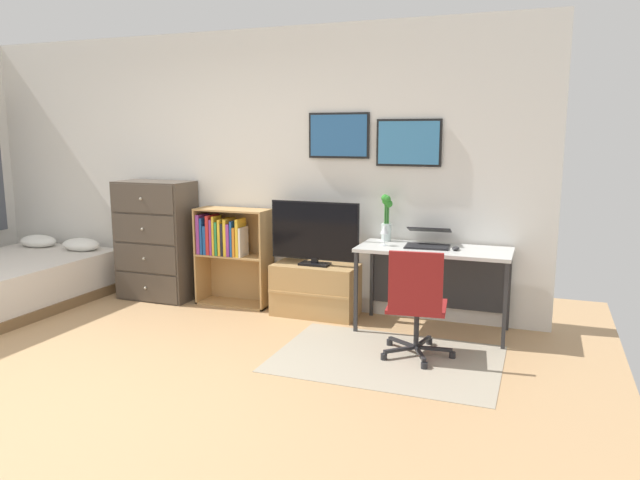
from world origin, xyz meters
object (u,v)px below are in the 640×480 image
(laptop, at_px, (428,239))
(bamboo_vase, at_px, (387,215))
(tv_stand, at_px, (316,290))
(dresser, at_px, (157,240))
(wine_glass, at_px, (384,230))
(computer_mouse, at_px, (456,248))
(office_chair, at_px, (416,302))
(desk, at_px, (435,262))
(bookshelf, at_px, (229,247))
(bed, at_px, (10,282))
(television, at_px, (315,234))

(laptop, bearing_deg, bamboo_vase, 160.48)
(tv_stand, relative_size, laptop, 1.84)
(dresser, height_order, bamboo_vase, dresser)
(bamboo_vase, bearing_deg, wine_glass, -80.08)
(laptop, bearing_deg, computer_mouse, -29.91)
(bamboo_vase, relative_size, wine_glass, 2.37)
(dresser, relative_size, wine_glass, 6.82)
(tv_stand, relative_size, office_chair, 0.93)
(tv_stand, height_order, bamboo_vase, bamboo_vase)
(desk, bearing_deg, laptop, 174.37)
(desk, relative_size, wine_glass, 7.21)
(dresser, height_order, laptop, dresser)
(bookshelf, distance_m, laptop, 2.02)
(laptop, height_order, wine_glass, wine_glass)
(bed, bearing_deg, computer_mouse, 8.56)
(bookshelf, height_order, television, television)
(office_chair, bearing_deg, laptop, 88.50)
(television, relative_size, office_chair, 1.00)
(laptop, bearing_deg, desk, -10.40)
(bookshelf, relative_size, bamboo_vase, 2.28)
(computer_mouse, bearing_deg, bed, -171.71)
(bed, bearing_deg, tv_stand, 14.23)
(television, relative_size, computer_mouse, 8.28)
(bed, xyz_separation_m, tv_stand, (3.01, 0.75, 0.01))
(desk, distance_m, bamboo_vase, 0.61)
(computer_mouse, bearing_deg, bookshelf, 175.83)
(laptop, bearing_deg, dresser, 175.56)
(television, xyz_separation_m, office_chair, (1.12, -0.78, -0.33))
(tv_stand, xyz_separation_m, desk, (1.12, -0.01, 0.36))
(office_chair, relative_size, computer_mouse, 8.27)
(tv_stand, bearing_deg, bamboo_vase, 9.34)
(bed, bearing_deg, bamboo_vase, 13.42)
(dresser, relative_size, laptop, 2.83)
(desk, height_order, bamboo_vase, bamboo_vase)
(tv_stand, bearing_deg, television, -90.00)
(computer_mouse, relative_size, bamboo_vase, 0.24)
(bed, height_order, wine_glass, wine_glass)
(desk, xyz_separation_m, wine_glass, (-0.43, -0.12, 0.27))
(television, xyz_separation_m, wine_glass, (0.69, -0.10, 0.08))
(bookshelf, distance_m, tv_stand, 1.01)
(bed, distance_m, bookshelf, 2.24)
(office_chair, bearing_deg, computer_mouse, 68.30)
(bed, height_order, dresser, dresser)
(desk, relative_size, laptop, 2.99)
(computer_mouse, bearing_deg, laptop, 154.86)
(bed, bearing_deg, television, 13.83)
(computer_mouse, bearing_deg, tv_stand, 174.79)
(wine_glass, bearing_deg, television, 171.64)
(computer_mouse, distance_m, wine_glass, 0.63)
(dresser, height_order, tv_stand, dresser)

